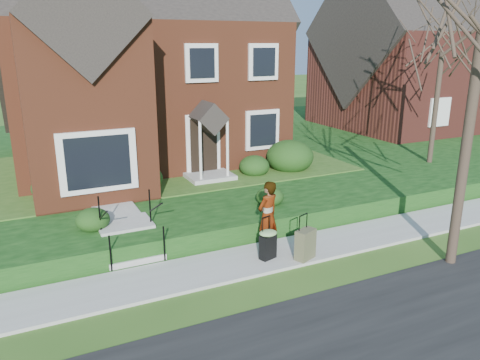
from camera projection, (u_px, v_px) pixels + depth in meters
ground at (247, 263)px, 11.67m from camera, size 120.00×120.00×0.00m
sidewalk at (247, 261)px, 11.66m from camera, size 60.00×1.60×0.08m
terrace at (221, 149)px, 22.67m from camera, size 44.00×20.00×0.60m
walkway at (106, 195)px, 14.78m from camera, size 1.20×6.00×0.06m
main_house at (134, 43)px, 18.41m from camera, size 10.40×10.20×9.40m
neighbour_house at (415, 43)px, 26.33m from camera, size 9.40×8.00×9.20m
front_steps at (129, 236)px, 12.10m from camera, size 1.40×2.02×1.50m
foundation_shrubs at (210, 167)px, 16.18m from camera, size 10.02×4.53×1.26m
woman at (268, 216)px, 12.03m from camera, size 0.78×0.65×1.84m
suitcase_black at (268, 243)px, 11.60m from camera, size 0.55×0.49×1.11m
suitcase_olive at (305, 244)px, 11.60m from camera, size 0.61×0.48×1.16m
tree_gap at (444, 40)px, 17.70m from camera, size 4.76×4.76×6.80m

